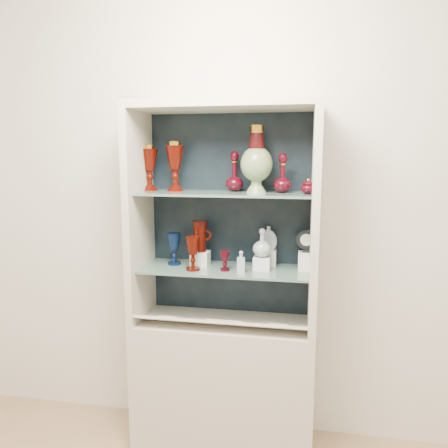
% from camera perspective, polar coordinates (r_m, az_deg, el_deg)
% --- Properties ---
extents(wall_back, '(3.50, 0.02, 2.80)m').
position_cam_1_polar(wall_back, '(2.56, 0.90, 2.98)').
color(wall_back, silver).
rests_on(wall_back, ground).
extents(cabinet_base, '(1.00, 0.40, 0.75)m').
position_cam_1_polar(cabinet_base, '(2.66, 0.00, -20.06)').
color(cabinet_base, beige).
rests_on(cabinet_base, ground).
extents(cabinet_back_panel, '(0.98, 0.02, 1.15)m').
position_cam_1_polar(cabinet_back_panel, '(2.54, 0.78, 1.22)').
color(cabinet_back_panel, black).
rests_on(cabinet_back_panel, cabinet_base).
extents(cabinet_side_left, '(0.04, 0.40, 1.15)m').
position_cam_1_polar(cabinet_side_left, '(2.48, -10.95, 0.89)').
color(cabinet_side_left, beige).
rests_on(cabinet_side_left, cabinet_base).
extents(cabinet_side_right, '(0.04, 0.40, 1.15)m').
position_cam_1_polar(cabinet_side_right, '(2.31, 11.77, 0.27)').
color(cabinet_side_right, beige).
rests_on(cabinet_side_right, cabinet_base).
extents(cabinet_top_cap, '(1.00, 0.40, 0.04)m').
position_cam_1_polar(cabinet_top_cap, '(2.34, 0.00, 15.17)').
color(cabinet_top_cap, beige).
rests_on(cabinet_top_cap, cabinet_side_left).
extents(shelf_lower, '(0.92, 0.34, 0.01)m').
position_cam_1_polar(shelf_lower, '(2.43, 0.09, -5.90)').
color(shelf_lower, slate).
rests_on(shelf_lower, cabinet_side_left).
extents(shelf_upper, '(0.92, 0.34, 0.01)m').
position_cam_1_polar(shelf_upper, '(2.36, 0.09, 4.02)').
color(shelf_upper, slate).
rests_on(shelf_upper, cabinet_side_left).
extents(label_ledge, '(0.92, 0.17, 0.09)m').
position_cam_1_polar(label_ledge, '(2.39, -0.49, -12.82)').
color(label_ledge, beige).
rests_on(label_ledge, cabinet_base).
extents(label_card_0, '(0.10, 0.06, 0.03)m').
position_cam_1_polar(label_card_0, '(2.35, 7.17, -12.90)').
color(label_card_0, white).
rests_on(label_card_0, label_ledge).
extents(label_card_1, '(0.10, 0.06, 0.03)m').
position_cam_1_polar(label_card_1, '(2.45, -7.24, -11.94)').
color(label_card_1, white).
rests_on(label_card_1, label_ledge).
extents(label_card_2, '(0.10, 0.06, 0.03)m').
position_cam_1_polar(label_card_2, '(2.37, 1.20, -12.60)').
color(label_card_2, white).
rests_on(label_card_2, label_ledge).
extents(label_card_3, '(0.10, 0.06, 0.03)m').
position_cam_1_polar(label_card_3, '(2.39, -1.04, -12.45)').
color(label_card_3, white).
rests_on(label_card_3, label_ledge).
extents(pedestal_lamp_left, '(0.12, 0.12, 0.25)m').
position_cam_1_polar(pedestal_lamp_left, '(2.51, -9.69, 7.24)').
color(pedestal_lamp_left, '#480C04').
rests_on(pedestal_lamp_left, shelf_upper).
extents(pedestal_lamp_right, '(0.11, 0.11, 0.27)m').
position_cam_1_polar(pedestal_lamp_right, '(2.46, -6.41, 7.48)').
color(pedestal_lamp_right, '#480C04').
rests_on(pedestal_lamp_right, shelf_upper).
extents(enamel_urn, '(0.20, 0.20, 0.35)m').
position_cam_1_polar(enamel_urn, '(2.34, 4.27, 8.43)').
color(enamel_urn, '#0D491D').
rests_on(enamel_urn, shelf_upper).
extents(ruby_decanter_a, '(0.12, 0.12, 0.25)m').
position_cam_1_polar(ruby_decanter_a, '(2.41, 1.38, 7.23)').
color(ruby_decanter_a, '#43040F').
rests_on(ruby_decanter_a, shelf_upper).
extents(ruby_decanter_b, '(0.11, 0.11, 0.22)m').
position_cam_1_polar(ruby_decanter_b, '(2.34, 7.66, 6.78)').
color(ruby_decanter_b, '#43040F').
rests_on(ruby_decanter_b, shelf_upper).
extents(lidded_bowl, '(0.08, 0.08, 0.08)m').
position_cam_1_polar(lidded_bowl, '(2.29, 10.92, 4.90)').
color(lidded_bowl, '#43040F').
rests_on(lidded_bowl, shelf_upper).
extents(cobalt_goblet, '(0.10, 0.10, 0.18)m').
position_cam_1_polar(cobalt_goblet, '(2.50, -6.52, -3.23)').
color(cobalt_goblet, '#09183B').
rests_on(cobalt_goblet, shelf_lower).
extents(ruby_goblet_tall, '(0.10, 0.10, 0.19)m').
position_cam_1_polar(ruby_goblet_tall, '(2.37, -4.09, -3.84)').
color(ruby_goblet_tall, '#480C04').
rests_on(ruby_goblet_tall, shelf_lower).
extents(ruby_goblet_small, '(0.06, 0.06, 0.11)m').
position_cam_1_polar(ruby_goblet_small, '(2.36, 0.13, -4.84)').
color(ruby_goblet_small, '#43040F').
rests_on(ruby_goblet_small, shelf_lower).
extents(riser_ruby_pitcher, '(0.10, 0.10, 0.08)m').
position_cam_1_polar(riser_ruby_pitcher, '(2.48, -3.12, -4.50)').
color(riser_ruby_pitcher, silver).
rests_on(riser_ruby_pitcher, shelf_lower).
extents(ruby_pitcher, '(0.15, 0.12, 0.18)m').
position_cam_1_polar(ruby_pitcher, '(2.45, -3.14, -1.59)').
color(ruby_pitcher, '#480C04').
rests_on(ruby_pitcher, riser_ruby_pitcher).
extents(clear_square_bottle, '(0.05, 0.05, 0.12)m').
position_cam_1_polar(clear_square_bottle, '(2.32, 2.23, -4.95)').
color(clear_square_bottle, '#A0ADBA').
rests_on(clear_square_bottle, shelf_lower).
extents(riser_flat_flask, '(0.09, 0.09, 0.09)m').
position_cam_1_polar(riser_flat_flask, '(2.49, 5.78, -4.36)').
color(riser_flat_flask, silver).
rests_on(riser_flat_flask, shelf_lower).
extents(flat_flask, '(0.11, 0.06, 0.14)m').
position_cam_1_polar(flat_flask, '(2.47, 5.82, -1.77)').
color(flat_flask, '#AFB9C3').
rests_on(flat_flask, riser_flat_flask).
extents(riser_clear_round_decanter, '(0.09, 0.09, 0.07)m').
position_cam_1_polar(riser_clear_round_decanter, '(2.40, 4.96, -5.13)').
color(riser_clear_round_decanter, silver).
rests_on(riser_clear_round_decanter, shelf_lower).
extents(clear_round_decanter, '(0.11, 0.11, 0.15)m').
position_cam_1_polar(clear_round_decanter, '(2.37, 5.00, -2.54)').
color(clear_round_decanter, '#A0ADBA').
rests_on(clear_round_decanter, riser_clear_round_decanter).
extents(riser_cameo_medallion, '(0.08, 0.08, 0.10)m').
position_cam_1_polar(riser_cameo_medallion, '(2.41, 10.62, -4.80)').
color(riser_cameo_medallion, silver).
rests_on(riser_cameo_medallion, shelf_lower).
extents(cameo_medallion, '(0.11, 0.04, 0.13)m').
position_cam_1_polar(cameo_medallion, '(2.39, 10.70, -2.16)').
color(cameo_medallion, black).
rests_on(cameo_medallion, riser_cameo_medallion).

